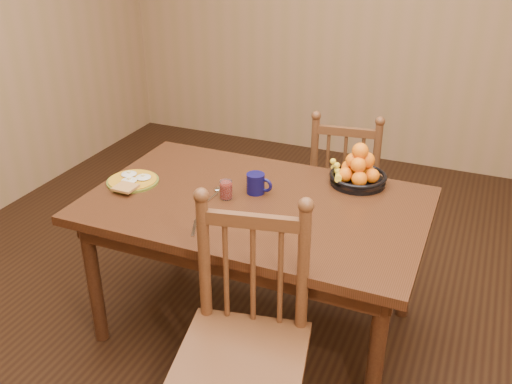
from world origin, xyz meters
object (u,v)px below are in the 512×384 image
at_px(dining_table, 256,217).
at_px(chair_near, 245,345).
at_px(chair_far, 345,186).
at_px(coffee_mug, 256,183).
at_px(fruit_bowl, 357,172).
at_px(breakfast_plate, 132,181).

relative_size(dining_table, chair_near, 1.52).
xyz_separation_m(dining_table, chair_far, (0.22, 0.90, -0.20)).
relative_size(coffee_mug, fruit_bowl, 0.41).
xyz_separation_m(dining_table, fruit_bowl, (0.39, 0.38, 0.15)).
relative_size(chair_far, chair_near, 0.91).
bearing_deg(breakfast_plate, chair_near, -34.84).
height_order(dining_table, coffee_mug, coffee_mug).
height_order(dining_table, fruit_bowl, fruit_bowl).
bearing_deg(chair_far, chair_near, 83.11).
relative_size(chair_near, fruit_bowl, 3.25).
bearing_deg(fruit_bowl, coffee_mug, -145.40).
bearing_deg(coffee_mug, dining_table, -68.49).
height_order(chair_far, coffee_mug, chair_far).
distance_m(chair_far, breakfast_plate, 1.33).
bearing_deg(coffee_mug, fruit_bowl, 34.60).
bearing_deg(chair_far, fruit_bowl, 101.19).
bearing_deg(fruit_bowl, dining_table, -136.01).
distance_m(chair_near, breakfast_plate, 1.13).
bearing_deg(coffee_mug, chair_near, -70.26).
bearing_deg(breakfast_plate, dining_table, 5.06).
height_order(chair_far, chair_near, chair_near).
relative_size(breakfast_plate, fruit_bowl, 0.89).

